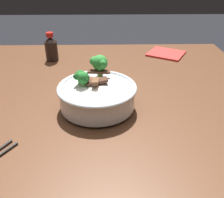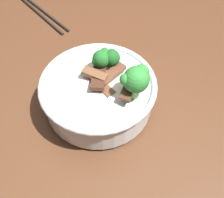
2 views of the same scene
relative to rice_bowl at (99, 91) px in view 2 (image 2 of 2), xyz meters
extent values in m
cube|color=#56331E|center=(0.07, -0.05, -0.07)|extent=(1.28, 1.08, 0.04)
cube|color=#56331E|center=(0.64, 0.42, -0.45)|extent=(0.07, 0.07, 0.71)
cylinder|color=silver|center=(0.00, 0.00, -0.04)|extent=(0.11, 0.11, 0.01)
cylinder|color=silver|center=(0.00, 0.00, -0.01)|extent=(0.21, 0.21, 0.06)
torus|color=silver|center=(0.00, 0.00, 0.02)|extent=(0.23, 0.23, 0.01)
ellipsoid|color=white|center=(0.00, 0.00, 0.00)|extent=(0.18, 0.18, 0.07)
cube|color=#563323|center=(0.00, -0.06, 0.04)|extent=(0.07, 0.02, 0.01)
cube|color=brown|center=(-0.01, -0.01, 0.03)|extent=(0.04, 0.06, 0.01)
cube|color=brown|center=(0.01, -0.02, 0.04)|extent=(0.07, 0.05, 0.01)
cube|color=brown|center=(0.00, 0.01, 0.04)|extent=(0.02, 0.05, 0.02)
cube|color=#4C2B1E|center=(0.00, 0.00, 0.04)|extent=(0.07, 0.04, 0.02)
cylinder|color=#7AB256|center=(-0.01, -0.07, 0.04)|extent=(0.02, 0.02, 0.03)
sphere|color=green|center=(-0.01, -0.07, 0.07)|extent=(0.05, 0.05, 0.05)
sphere|color=green|center=(0.01, -0.08, 0.07)|extent=(0.03, 0.03, 0.03)
sphere|color=green|center=(-0.02, -0.05, 0.07)|extent=(0.02, 0.02, 0.02)
cylinder|color=#6BA84C|center=(0.04, 0.01, 0.03)|extent=(0.01, 0.01, 0.02)
sphere|color=#237028|center=(0.04, 0.01, 0.05)|extent=(0.03, 0.03, 0.03)
sphere|color=#237028|center=(0.05, 0.00, 0.06)|extent=(0.02, 0.02, 0.02)
sphere|color=#237028|center=(0.03, 0.01, 0.05)|extent=(0.02, 0.02, 0.02)
cylinder|color=#5B9947|center=(0.05, -0.01, 0.03)|extent=(0.02, 0.02, 0.02)
sphere|color=#1E6023|center=(0.05, -0.01, 0.05)|extent=(0.03, 0.03, 0.03)
sphere|color=#1E6023|center=(0.06, -0.01, 0.05)|extent=(0.02, 0.02, 0.02)
sphere|color=#1E6023|center=(0.04, 0.00, 0.05)|extent=(0.02, 0.02, 0.02)
cylinder|color=#28231E|center=(0.26, 0.24, -0.04)|extent=(0.11, 0.18, 0.01)
cylinder|color=#28231E|center=(0.24, 0.25, -0.04)|extent=(0.12, 0.18, 0.01)
camera|label=1|loc=(-0.03, 0.63, 0.35)|focal=40.21mm
camera|label=2|loc=(-0.33, -0.12, 0.43)|focal=45.85mm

